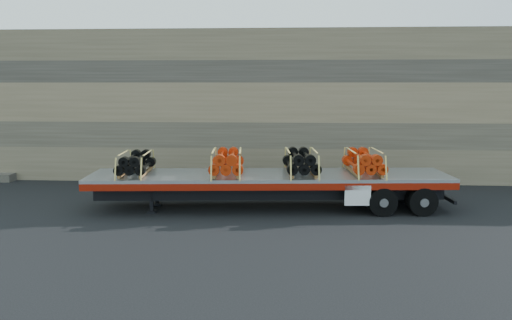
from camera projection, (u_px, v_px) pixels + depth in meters
The scene contains 7 objects.
ground at pixel (274, 210), 18.11m from camera, with size 120.00×120.00×0.00m, color black.
rock_wall at pixel (278, 106), 23.99m from camera, with size 44.00×3.00×7.00m, color #7A6B54.
trailer at pixel (269, 191), 18.28m from camera, with size 12.99×2.50×1.30m, color #ADB0B4, non-canonical shape.
bundle_front at pixel (136, 164), 18.04m from camera, with size 1.07×2.13×0.76m, color black, non-canonical shape.
bundle_midfront at pixel (227, 163), 18.09m from camera, with size 1.18×2.35×0.83m, color red, non-canonical shape.
bundle_midrear at pixel (301, 162), 18.13m from camera, with size 1.17×2.34×0.83m, color black, non-canonical shape.
bundle_rear at pixel (364, 162), 18.17m from camera, with size 1.16×2.32×0.82m, color red, non-canonical shape.
Camera 1 is at (0.42, -17.63, 4.55)m, focal length 35.00 mm.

